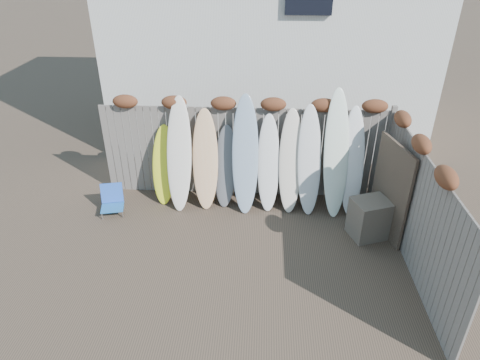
# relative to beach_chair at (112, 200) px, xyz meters

# --- Properties ---
(ground) EXTENTS (80.00, 80.00, 0.00)m
(ground) POSITION_rel_beach_chair_xyz_m (2.66, -1.49, -0.27)
(ground) COLOR #493A2D
(back_fence) EXTENTS (6.05, 0.28, 2.24)m
(back_fence) POSITION_rel_beach_chair_xyz_m (2.72, 0.91, 0.91)
(back_fence) COLOR slate
(back_fence) RESTS_ON ground
(right_fence) EXTENTS (0.28, 4.40, 2.24)m
(right_fence) POSITION_rel_beach_chair_xyz_m (5.66, -1.24, 0.87)
(right_fence) COLOR slate
(right_fence) RESTS_ON ground
(house) EXTENTS (8.50, 5.50, 6.33)m
(house) POSITION_rel_beach_chair_xyz_m (3.16, 5.01, 2.93)
(house) COLOR silver
(house) RESTS_ON ground
(beach_chair) EXTENTS (0.54, 0.56, 0.59)m
(beach_chair) POSITION_rel_beach_chair_xyz_m (0.00, 0.00, 0.00)
(beach_chair) COLOR #2368B3
(beach_chair) RESTS_ON ground
(wooden_crate) EXTENTS (0.81, 0.74, 0.77)m
(wooden_crate) POSITION_rel_beach_chair_xyz_m (5.12, -0.53, 0.11)
(wooden_crate) COLOR #4D413A
(wooden_crate) RESTS_ON ground
(lattice_panel) EXTENTS (0.33, 1.22, 1.86)m
(lattice_panel) POSITION_rel_beach_chair_xyz_m (5.45, -0.39, 0.65)
(lattice_panel) COLOR #30241D
(lattice_panel) RESTS_ON ground
(surfboard_0) EXTENTS (0.54, 0.63, 1.65)m
(surfboard_0) POSITION_rel_beach_chair_xyz_m (1.01, 0.56, 0.55)
(surfboard_0) COLOR #FAFF27
(surfboard_0) RESTS_ON ground
(surfboard_1) EXTENTS (0.52, 0.81, 2.29)m
(surfboard_1) POSITION_rel_beach_chair_xyz_m (1.38, 0.44, 0.87)
(surfboard_1) COLOR white
(surfboard_1) RESTS_ON ground
(surfboard_2) EXTENTS (0.57, 0.75, 2.03)m
(surfboard_2) POSITION_rel_beach_chair_xyz_m (1.90, 0.49, 0.74)
(surfboard_2) COLOR #F2AB8C
(surfboard_2) RESTS_ON ground
(surfboard_3) EXTENTS (0.52, 0.65, 1.68)m
(surfboard_3) POSITION_rel_beach_chair_xyz_m (2.31, 0.54, 0.57)
(surfboard_3) COLOR slate
(surfboard_3) RESTS_ON ground
(surfboard_4) EXTENTS (0.57, 0.85, 2.35)m
(surfboard_4) POSITION_rel_beach_chair_xyz_m (2.73, 0.43, 0.90)
(surfboard_4) COLOR #89A0B9
(surfboard_4) RESTS_ON ground
(surfboard_5) EXTENTS (0.49, 0.71, 1.95)m
(surfboard_5) POSITION_rel_beach_chair_xyz_m (3.20, 0.48, 0.70)
(surfboard_5) COLOR white
(surfboard_5) RESTS_ON ground
(surfboard_6) EXTENTS (0.47, 0.73, 2.07)m
(surfboard_6) POSITION_rel_beach_chair_xyz_m (3.65, 0.47, 0.76)
(surfboard_6) COLOR #F2E3CF
(surfboard_6) RESTS_ON ground
(surfboard_7) EXTENTS (0.54, 0.80, 2.17)m
(surfboard_7) POSITION_rel_beach_chair_xyz_m (4.02, 0.43, 0.81)
(surfboard_7) COLOR silver
(surfboard_7) RESTS_ON ground
(surfboard_8) EXTENTS (0.54, 0.90, 2.49)m
(surfboard_8) POSITION_rel_beach_chair_xyz_m (4.54, 0.43, 0.97)
(surfboard_8) COLOR white
(surfboard_8) RESTS_ON ground
(surfboard_9) EXTENTS (0.47, 0.77, 2.15)m
(surfboard_9) POSITION_rel_beach_chair_xyz_m (4.88, 0.44, 0.80)
(surfboard_9) COLOR white
(surfboard_9) RESTS_ON ground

